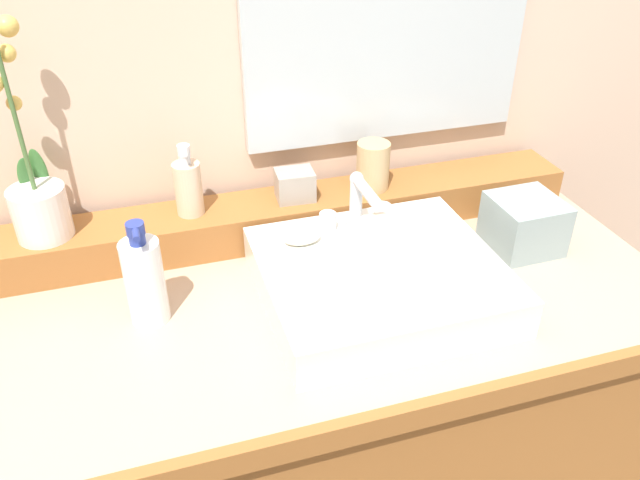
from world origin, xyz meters
The scene contains 11 objects.
wall_back centered at (0.00, 0.41, 1.22)m, with size 3.24×0.20×2.45m, color beige.
vanity_cabinet centered at (0.00, 0.00, 0.42)m, with size 1.45×0.61×0.84m.
back_ledge centered at (0.00, 0.22, 0.87)m, with size 1.37×0.13×0.08m, color #985D2C.
sink_basin centered at (0.17, -0.05, 0.87)m, with size 0.41×0.37×0.28m.
soap_bar centered at (0.06, 0.07, 0.92)m, with size 0.07×0.04×0.02m, color #EEE4C4.
potted_plant centered at (-0.39, 0.22, 1.00)m, with size 0.10×0.11×0.39m.
soap_dispenser centered at (-0.12, 0.23, 0.97)m, with size 0.05×0.06×0.14m.
tumbler_cup centered at (0.26, 0.22, 0.96)m, with size 0.07×0.07×0.10m, color tan.
trinket_box centered at (0.09, 0.22, 0.94)m, with size 0.08×0.06×0.06m, color gray.
lotion_bottle centered at (-0.23, 0.02, 0.91)m, with size 0.07×0.07×0.19m.
tissue_box centered at (0.51, 0.03, 0.89)m, with size 0.13×0.13×0.11m, color #879C9D.
Camera 1 is at (-0.20, -0.88, 1.54)m, focal length 35.89 mm.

